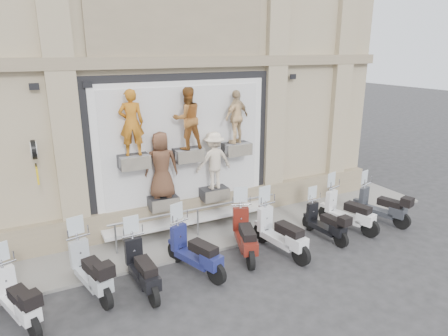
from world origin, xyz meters
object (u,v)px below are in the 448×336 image
Objects in this scene: scooter_g at (281,224)px; scooter_j at (382,199)px; scooter_d at (141,259)px; guard_rail at (198,223)px; scooter_h at (325,216)px; scooter_i at (349,204)px; scooter_b at (15,289)px; scooter_f at (245,226)px; scooter_c at (89,260)px; clock_sign_bracket at (35,156)px; scooter_e at (195,242)px.

scooter_g is 1.09× the size of scooter_j.
guard_rail is at bearing 37.31° from scooter_d.
scooter_g reaches higher than scooter_h.
scooter_g is 3.90m from scooter_j.
scooter_i is (6.33, 0.29, 0.03)m from scooter_d.
scooter_b is 0.94× the size of scooter_i.
scooter_g reaches higher than scooter_b.
scooter_j is (10.07, 0.21, 0.01)m from scooter_b.
scooter_i is 1.26m from scooter_j.
scooter_f is (0.72, -1.42, 0.36)m from guard_rail.
guard_rail is at bearing 135.42° from scooter_f.
scooter_g is (0.87, -0.36, 0.02)m from scooter_f.
clock_sign_bracket is at bearing 99.13° from scooter_c.
scooter_c is at bearing -161.81° from scooter_f.
scooter_f is (2.83, 0.35, 0.05)m from scooter_d.
scooter_g is (1.59, -1.79, 0.37)m from guard_rail.
scooter_g is (5.49, -2.25, -1.96)m from clock_sign_bracket.
scooter_e is 1.15× the size of scooter_h.
scooter_h reaches higher than guard_rail.
scooter_i reaches higher than scooter_e.
guard_rail is at bearing 123.21° from scooter_g.
scooter_j is at bearing -5.07° from scooter_g.
scooter_i reaches higher than scooter_c.
scooter_e reaches higher than guard_rail.
scooter_i is (2.63, 0.30, -0.03)m from scooter_g.
scooter_b is (-0.69, -2.24, -2.04)m from clock_sign_bracket.
scooter_c is 8.63m from scooter_j.
scooter_j is at bearing -13.94° from scooter_c.
scooter_g is at bearing -20.02° from scooter_b.
scooter_e is (2.37, -0.25, -0.00)m from scooter_c.
scooter_d is 3.70m from scooter_g.
scooter_g reaches higher than scooter_i.
scooter_g is (3.70, -0.01, 0.06)m from scooter_d.
guard_rail is 2.50× the size of scooter_f.
scooter_e is 3.97m from scooter_h.
scooter_h is at bearing -3.57° from scooter_g.
clock_sign_bracket reaches higher than guard_rail.
scooter_j is at bearing -2.23° from scooter_h.
scooter_g reaches higher than scooter_d.
scooter_g is at bearing -17.60° from scooter_c.
scooter_d is 2.85m from scooter_f.
scooter_d is at bearing 164.96° from scooter_j.
clock_sign_bracket reaches higher than scooter_i.
clock_sign_bracket is 0.51× the size of scooter_e.
scooter_i is (8.12, -1.95, -1.99)m from clock_sign_bracket.
scooter_g reaches higher than guard_rail.
scooter_i is (7.37, -0.10, 0.00)m from scooter_c.
scooter_b is 5.32m from scooter_f.
scooter_c is 0.96× the size of scooter_g.
guard_rail is 2.42m from scooter_g.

